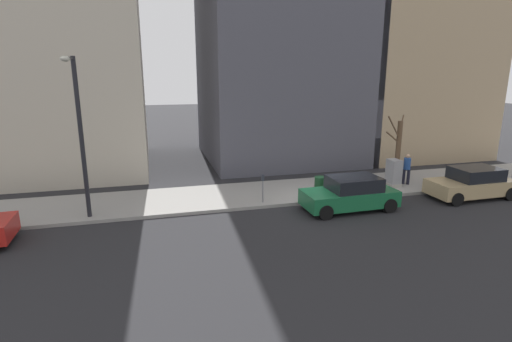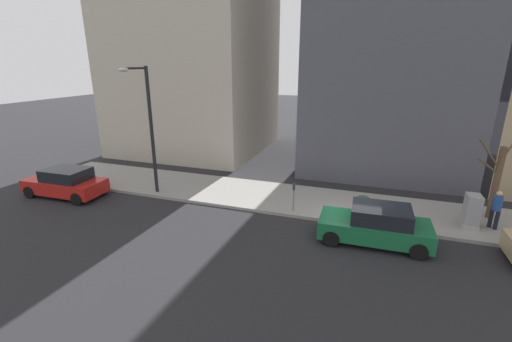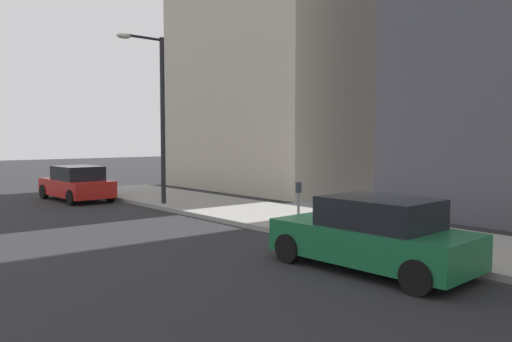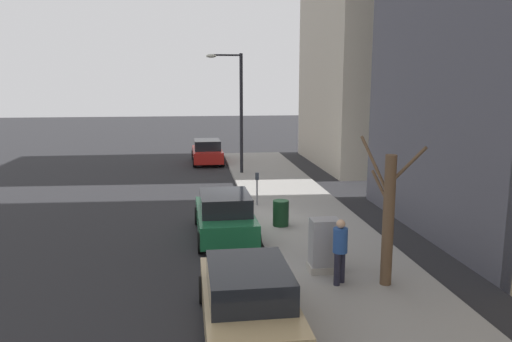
% 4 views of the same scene
% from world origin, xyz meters
% --- Properties ---
extents(ground_plane, '(120.00, 120.00, 0.00)m').
position_xyz_m(ground_plane, '(0.00, 0.00, 0.00)').
color(ground_plane, '#232326').
extents(sidewalk, '(4.00, 36.00, 0.15)m').
position_xyz_m(sidewalk, '(2.00, 0.00, 0.07)').
color(sidewalk, gray).
rests_on(sidewalk, ground).
extents(parked_car_tan, '(1.96, 4.22, 1.52)m').
position_xyz_m(parked_car_tan, '(-1.06, -7.61, 0.74)').
color(parked_car_tan, tan).
rests_on(parked_car_tan, ground).
extents(parked_car_green, '(2.00, 4.24, 1.52)m').
position_xyz_m(parked_car_green, '(-1.10, -0.99, 0.74)').
color(parked_car_green, '#196038').
rests_on(parked_car_green, ground).
extents(parking_meter, '(0.14, 0.10, 1.35)m').
position_xyz_m(parking_meter, '(0.45, 2.66, 0.98)').
color(parking_meter, slate).
rests_on(parking_meter, sidewalk).
extents(utility_box, '(0.83, 0.61, 1.43)m').
position_xyz_m(utility_box, '(1.30, -4.77, 0.85)').
color(utility_box, '#A8A399').
rests_on(utility_box, sidewalk).
extents(streetlamp, '(1.97, 0.32, 6.50)m').
position_xyz_m(streetlamp, '(0.28, 10.20, 4.02)').
color(streetlamp, black).
rests_on(streetlamp, sidewalk).
extents(bare_tree, '(1.07, 1.67, 3.63)m').
position_xyz_m(bare_tree, '(2.60, -5.80, 1.89)').
color(bare_tree, brown).
rests_on(bare_tree, sidewalk).
extents(trash_bin, '(0.56, 0.56, 0.90)m').
position_xyz_m(trash_bin, '(0.90, -0.41, 0.60)').
color(trash_bin, '#14381E').
rests_on(trash_bin, sidewalk).
extents(pedestrian_near_meter, '(0.36, 0.36, 1.66)m').
position_xyz_m(pedestrian_near_meter, '(1.46, -5.66, 1.09)').
color(pedestrian_near_meter, '#1E1E2D').
rests_on(pedestrian_near_meter, sidewalk).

